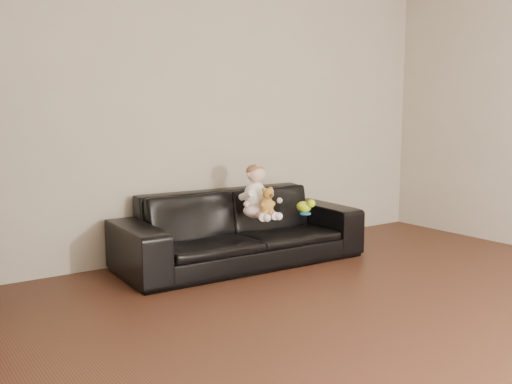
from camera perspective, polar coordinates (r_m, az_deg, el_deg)
floor at (r=3.47m, az=20.87°, el=-14.58°), size 5.50×5.50×0.00m
wall_back at (r=5.26m, az=-3.99°, el=8.03°), size 5.00×0.00×5.00m
sofa at (r=4.90m, az=-1.55°, el=-3.62°), size 2.14×0.89×0.62m
baby at (r=4.81m, az=0.09°, el=-0.24°), size 0.35×0.41×0.45m
teddy_bear at (r=4.71m, az=1.15°, el=-0.91°), size 0.15×0.15×0.22m
toy_green at (r=5.10m, az=4.81°, el=-1.49°), size 0.15×0.17×0.10m
toy_rattle at (r=5.10m, az=5.07°, el=-1.74°), size 0.06×0.06×0.06m
toy_blue_disc at (r=5.02m, az=4.96°, el=-2.17°), size 0.11×0.11×0.01m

